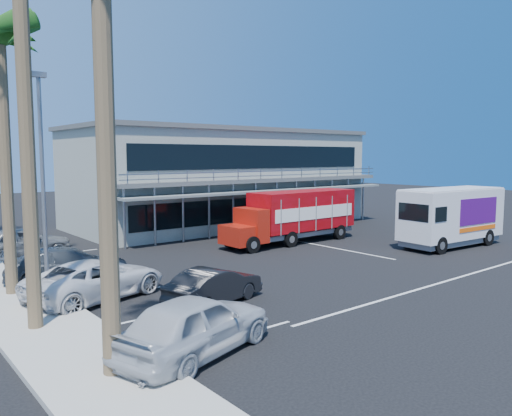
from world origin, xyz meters
TOP-DOWN VIEW (x-y plane):
  - ground at (0.00, 0.00)m, footprint 120.00×120.00m
  - building at (3.00, 14.94)m, footprint 22.40×12.00m
  - palm_c at (-14.90, 3.00)m, footprint 2.80×2.80m
  - light_pole_near at (-14.20, 1.00)m, footprint 0.50×0.25m
  - red_truck at (1.58, 4.99)m, footprint 9.34×2.38m
  - white_van at (7.65, -1.77)m, footprint 7.13×2.89m
  - parked_car_a at (-12.50, -6.00)m, footprint 5.25×3.33m
  - parked_car_b at (-9.50, -2.50)m, footprint 4.21×2.37m
  - parked_car_c at (-12.50, 0.80)m, footprint 5.74×3.77m
  - parked_car_d at (-12.47, 4.00)m, footprint 5.38×3.38m
  - parked_car_e at (-12.50, 10.80)m, footprint 4.67×1.92m

SIDE VIEW (x-z plane):
  - ground at x=0.00m, z-range 0.00..0.00m
  - parked_car_b at x=-9.50m, z-range 0.00..1.32m
  - parked_car_d at x=-12.47m, z-range 0.00..1.45m
  - parked_car_c at x=-12.50m, z-range 0.00..1.47m
  - parked_car_e at x=-12.50m, z-range 0.00..1.58m
  - parked_car_a at x=-12.50m, z-range 0.00..1.66m
  - red_truck at x=1.58m, z-range 0.15..3.28m
  - white_van at x=7.65m, z-range 0.10..3.51m
  - building at x=3.00m, z-range 0.01..7.31m
  - light_pole_near at x=-14.20m, z-range 0.46..8.55m
  - palm_c at x=-14.90m, z-range 3.84..14.59m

